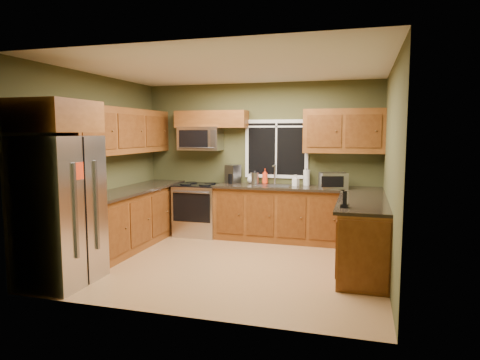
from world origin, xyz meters
The scene contains 29 objects.
floor centered at (0.00, 0.00, 0.00)m, with size 4.20×4.20×0.00m, color #A07346.
ceiling centered at (0.00, 0.00, 2.70)m, with size 4.20×4.20×0.00m, color white.
back_wall centered at (0.00, 1.80, 1.35)m, with size 4.20×4.20×0.00m, color #444525.
front_wall centered at (0.00, -1.80, 1.35)m, with size 4.20×4.20×0.00m, color #444525.
left_wall centered at (-2.10, 0.00, 1.35)m, with size 3.60×3.60×0.00m, color #444525.
right_wall centered at (2.10, 0.00, 1.35)m, with size 3.60×3.60×0.00m, color #444525.
window centered at (0.30, 1.78, 1.55)m, with size 1.12×0.03×1.02m.
base_cabinets_left centered at (-1.80, 0.48, 0.45)m, with size 0.60×2.65×0.90m, color brown.
countertop_left centered at (-1.78, 0.48, 0.92)m, with size 0.65×2.65×0.04m, color black.
base_cabinets_back centered at (0.42, 1.50, 0.45)m, with size 2.17×0.60×0.90m, color brown.
countertop_back centered at (0.42, 1.48, 0.92)m, with size 2.17×0.65×0.04m, color black.
base_cabinets_peninsula centered at (1.80, 0.54, 0.45)m, with size 0.60×2.52×0.90m.
countertop_peninsula centered at (1.78, 0.55, 0.92)m, with size 0.65×2.50×0.04m, color black.
upper_cabinets_left centered at (-1.94, 0.48, 1.86)m, with size 0.33×2.65×0.72m, color brown.
upper_cabinets_back_left centered at (-0.85, 1.64, 2.07)m, with size 1.30×0.33×0.30m, color brown.
upper_cabinets_back_right centered at (1.45, 1.64, 1.86)m, with size 1.30×0.33×0.72m, color brown.
upper_cabinet_over_fridge centered at (-1.74, -1.30, 2.03)m, with size 0.72×0.90×0.38m, color brown.
refrigerator centered at (-1.74, -1.30, 0.90)m, with size 0.74×0.90×1.80m.
range centered at (-1.05, 1.47, 0.47)m, with size 0.76×0.69×0.94m.
microwave centered at (-1.05, 1.61, 1.73)m, with size 0.76×0.41×0.42m.
sink centered at (0.30, 1.49, 0.95)m, with size 0.60×0.42×0.36m.
toaster_oven centered at (1.32, 1.37, 1.07)m, with size 0.49×0.43×0.26m.
coffee_maker centered at (-0.45, 1.64, 1.09)m, with size 0.27×0.31×0.33m.
kettle centered at (-0.05, 1.65, 1.05)m, with size 0.16×0.16×0.24m.
paper_towel_roll centered at (0.85, 1.68, 1.07)m, with size 0.14×0.14×0.29m.
soap_bottle_a centered at (0.12, 1.70, 1.07)m, with size 0.10×0.10×0.27m, color #EF3B16.
soap_bottle_b centered at (0.69, 1.50, 1.04)m, with size 0.09×0.09×0.20m, color white.
soap_bottle_c centered at (-0.13, 1.70, 1.03)m, with size 0.15×0.15×0.19m, color white.
cordless_phone centered at (1.57, -0.37, 1.00)m, with size 0.11×0.11×0.20m.
Camera 1 is at (1.76, -5.59, 1.84)m, focal length 32.00 mm.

